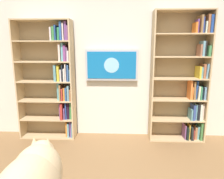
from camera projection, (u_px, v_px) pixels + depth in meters
wall_back at (112, 59)px, 3.43m from camera, size 4.52×0.06×2.70m
bookshelf_left at (185, 80)px, 3.28m from camera, size 0.90×0.28×2.11m
bookshelf_right at (53, 80)px, 3.38m from camera, size 0.94×0.28×1.98m
wall_mounted_tv at (112, 65)px, 3.37m from camera, size 0.88×0.07×0.52m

